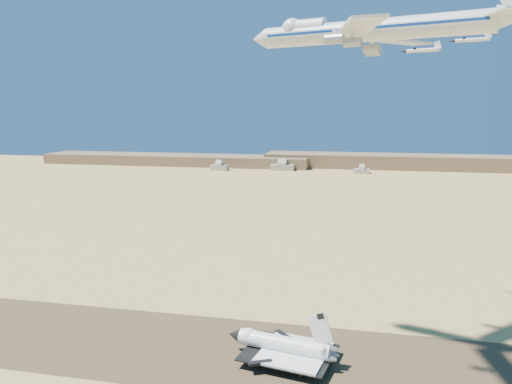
% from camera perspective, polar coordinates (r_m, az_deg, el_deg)
% --- Properties ---
extents(ground, '(1200.00, 1200.00, 0.00)m').
position_cam_1_polar(ground, '(170.16, -3.35, -17.75)').
color(ground, tan).
rests_on(ground, ground).
extents(runway, '(600.00, 50.00, 0.06)m').
position_cam_1_polar(runway, '(170.15, -3.35, -17.74)').
color(runway, brown).
rests_on(runway, ground).
extents(ridgeline, '(960.00, 90.00, 18.00)m').
position_cam_1_polar(ridgeline, '(677.07, 14.18, 3.21)').
color(ridgeline, olive).
rests_on(ridgeline, ground).
extents(hangars, '(200.50, 29.50, 30.00)m').
position_cam_1_polar(hangars, '(637.10, 2.60, 2.86)').
color(hangars, '#ACA898').
rests_on(hangars, ground).
extents(shuttle, '(35.98, 26.38, 17.71)m').
position_cam_1_polar(shuttle, '(162.96, 3.11, -17.17)').
color(shuttle, white).
rests_on(shuttle, runway).
extents(carrier_747, '(77.81, 57.95, 19.50)m').
position_cam_1_polar(carrier_747, '(152.21, 11.99, 17.56)').
color(carrier_747, silver).
extents(crew_a, '(0.54, 0.68, 1.62)m').
position_cam_1_polar(crew_a, '(155.70, 5.09, -20.17)').
color(crew_a, orange).
rests_on(crew_a, runway).
extents(crew_b, '(0.72, 0.96, 1.76)m').
position_cam_1_polar(crew_b, '(158.25, 5.46, -19.62)').
color(crew_b, orange).
rests_on(crew_b, runway).
extents(crew_c, '(1.13, 0.80, 1.73)m').
position_cam_1_polar(crew_c, '(155.27, 6.13, -20.25)').
color(crew_c, orange).
rests_on(crew_c, runway).
extents(chase_jet_d, '(15.06, 8.93, 3.88)m').
position_cam_1_polar(chase_jet_d, '(205.56, 18.45, 15.13)').
color(chase_jet_d, silver).
extents(chase_jet_e, '(15.39, 9.00, 3.93)m').
position_cam_1_polar(chase_jet_e, '(217.95, 23.41, 15.68)').
color(chase_jet_e, silver).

